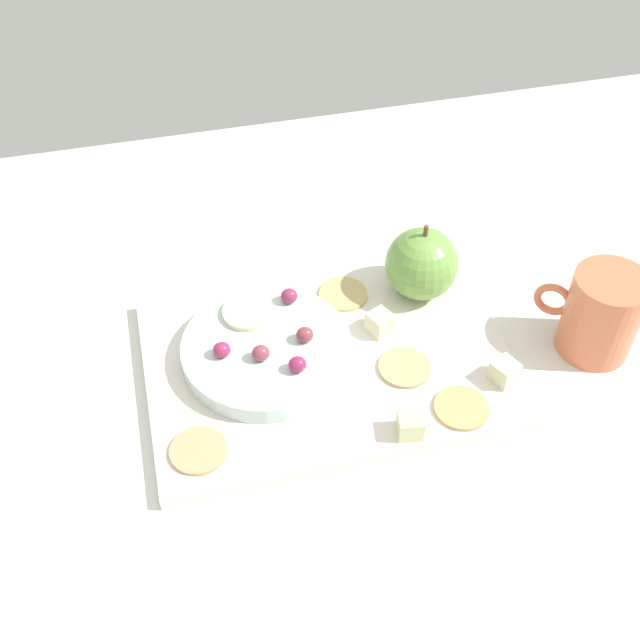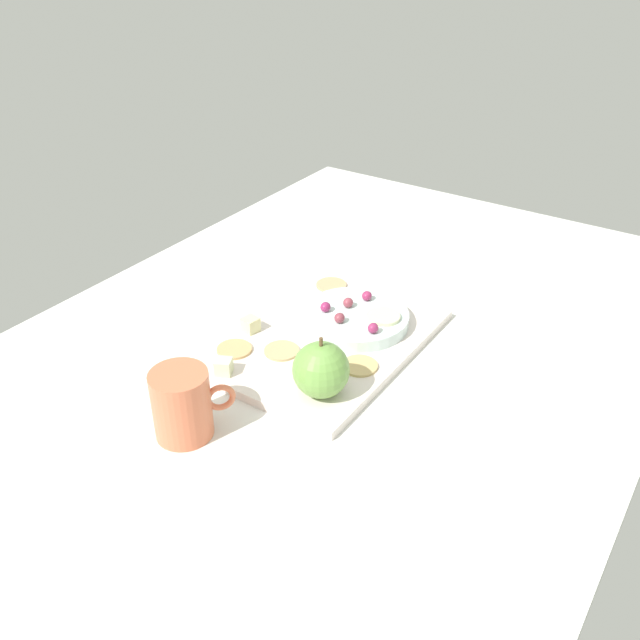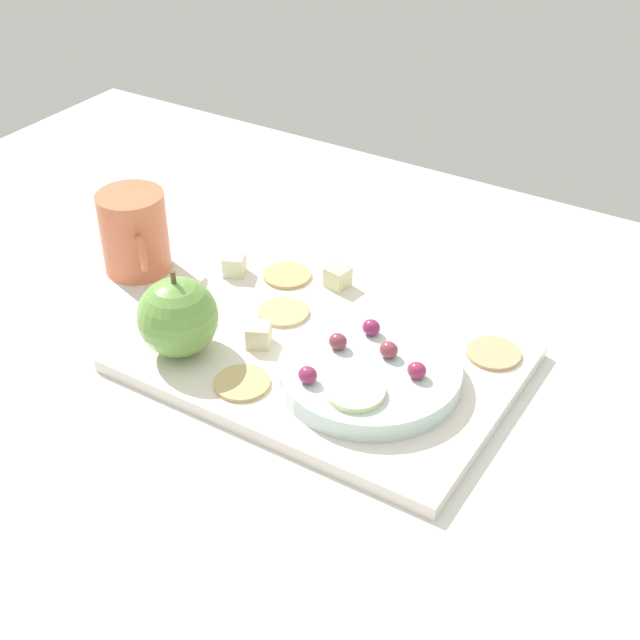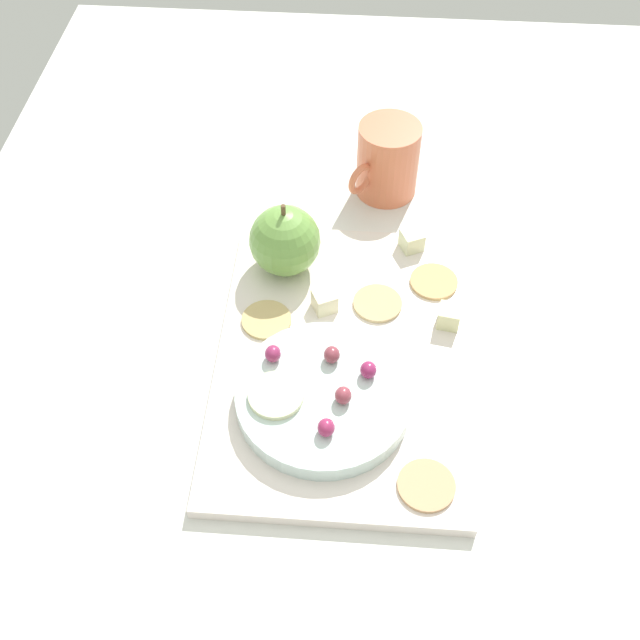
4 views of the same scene
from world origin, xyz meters
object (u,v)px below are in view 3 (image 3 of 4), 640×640
grape_1 (308,375)px  grape_2 (415,372)px  cheese_cube_0 (259,335)px  cup (134,233)px  grape_0 (371,327)px  grape_3 (336,344)px  cheese_cube_1 (234,265)px  cracker_3 (242,383)px  grape_4 (389,350)px  apple_slice_0 (355,392)px  platter (322,358)px  cracker_2 (287,275)px  cracker_0 (284,312)px  cracker_1 (494,353)px  apple_whole (178,317)px  cheese_cube_2 (338,277)px  serving_dish (370,373)px

grape_1 → grape_2: 9.77cm
cheese_cube_0 → cup: size_ratio=0.24×
grape_0 → grape_3: size_ratio=1.00×
cheese_cube_1 → cup: size_ratio=0.24×
cracker_3 → grape_1: bearing=13.5°
grape_0 → grape_4: (3.15, -2.29, 0.01)cm
cup → grape_0: bearing=-2.3°
cheese_cube_0 → cracker_3: cheese_cube_0 is taller
grape_3 → apple_slice_0: (4.84, -4.64, -0.50)cm
grape_1 → cup: 31.90cm
platter → grape_1: (2.62, -6.78, 3.53)cm
cracker_2 → cup: cup is taller
cheese_cube_0 → apple_slice_0: apple_slice_0 is taller
grape_0 → grape_2: size_ratio=1.00×
cracker_0 → platter: bearing=-26.7°
cracker_1 → grape_0: 12.34cm
grape_3 → apple_slice_0: size_ratio=0.33×
cracker_1 → cup: (-41.91, -4.45, 3.14)cm
cheese_cube_0 → cracker_2: 12.79cm
grape_1 → grape_4: size_ratio=1.00×
grape_0 → apple_whole: bearing=-148.5°
cracker_1 → cracker_0: bearing=-167.0°
cracker_3 → grape_4: (10.78, 8.72, 2.62)cm
cheese_cube_2 → serving_dish: bearing=-48.8°
grape_0 → grape_4: same height
cracker_1 → grape_2: grape_2 is taller
cheese_cube_0 → cheese_cube_1: bearing=136.5°
cracker_0 → cup: cup is taller
cracker_0 → cheese_cube_2: bearing=74.7°
cracker_3 → apple_slice_0: apple_slice_0 is taller
cracker_0 → apple_whole: bearing=-115.9°
serving_dish → grape_2: grape_2 is taller
serving_dish → apple_slice_0: apple_slice_0 is taller
apple_whole → cracker_0: size_ratio=1.48×
apple_whole → grape_3: bearing=21.6°
cracker_1 → apple_slice_0: apple_slice_0 is taller
platter → grape_0: size_ratio=20.58×
serving_dish → cheese_cube_0: bearing=-176.4°
serving_dish → cheese_cube_0: 12.18cm
apple_whole → grape_4: (19.07, 7.46, -1.13)cm
apple_whole → grape_0: size_ratio=4.43×
cheese_cube_0 → grape_2: 16.79cm
grape_3 → cracker_3: bearing=-131.1°
apple_whole → cheese_cube_2: bearing=68.4°
apple_whole → cracker_3: apple_whole is taller
apple_whole → grape_1: size_ratio=4.43×
cheese_cube_2 → cracker_1: bearing=-7.7°
platter → cup: (-27.41, 3.98, 4.04)cm
cracker_2 → cracker_3: bearing=-69.2°
platter → apple_whole: apple_whole is taller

